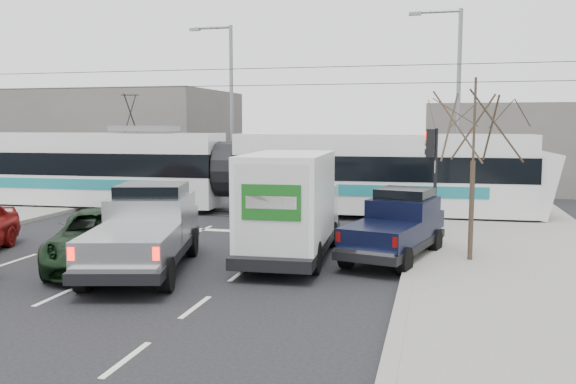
% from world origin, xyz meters
% --- Properties ---
extents(ground, '(120.00, 120.00, 0.00)m').
position_xyz_m(ground, '(0.00, 0.00, 0.00)').
color(ground, black).
rests_on(ground, ground).
extents(sidewalk_right, '(6.00, 60.00, 0.15)m').
position_xyz_m(sidewalk_right, '(9.00, 0.00, 0.07)').
color(sidewalk_right, gray).
rests_on(sidewalk_right, ground).
extents(rails, '(60.00, 1.60, 0.03)m').
position_xyz_m(rails, '(0.00, 10.00, 0.01)').
color(rails, '#33302D').
rests_on(rails, ground).
extents(building_left, '(14.00, 10.00, 6.00)m').
position_xyz_m(building_left, '(-14.00, 22.00, 3.00)').
color(building_left, slate).
rests_on(building_left, ground).
extents(building_right, '(12.00, 10.00, 5.00)m').
position_xyz_m(building_right, '(12.00, 24.00, 2.50)').
color(building_right, slate).
rests_on(building_right, ground).
extents(bare_tree, '(2.40, 2.40, 5.00)m').
position_xyz_m(bare_tree, '(7.60, 2.50, 3.79)').
color(bare_tree, '#47382B').
rests_on(bare_tree, ground).
extents(traffic_signal, '(0.44, 0.44, 3.60)m').
position_xyz_m(traffic_signal, '(6.47, 6.50, 2.74)').
color(traffic_signal, black).
rests_on(traffic_signal, ground).
extents(street_lamp_near, '(2.38, 0.25, 9.00)m').
position_xyz_m(street_lamp_near, '(7.31, 14.00, 5.11)').
color(street_lamp_near, slate).
rests_on(street_lamp_near, ground).
extents(street_lamp_far, '(2.38, 0.25, 9.00)m').
position_xyz_m(street_lamp_far, '(-4.19, 16.00, 5.11)').
color(street_lamp_far, slate).
rests_on(street_lamp_far, ground).
extents(catenary, '(60.00, 0.20, 7.00)m').
position_xyz_m(catenary, '(0.00, 10.00, 3.88)').
color(catenary, black).
rests_on(catenary, ground).
extents(tram, '(25.42, 3.42, 5.17)m').
position_xyz_m(tram, '(-2.28, 10.45, 1.84)').
color(tram, silver).
rests_on(tram, ground).
extents(silver_pickup, '(3.52, 6.45, 2.23)m').
position_xyz_m(silver_pickup, '(-0.91, -0.03, 1.11)').
color(silver_pickup, black).
rests_on(silver_pickup, ground).
extents(box_truck, '(2.42, 6.28, 3.09)m').
position_xyz_m(box_truck, '(2.61, 1.99, 1.53)').
color(box_truck, black).
rests_on(box_truck, ground).
extents(navy_pickup, '(2.88, 5.03, 2.00)m').
position_xyz_m(navy_pickup, '(5.58, 2.79, 0.99)').
color(navy_pickup, black).
rests_on(navy_pickup, ground).
extents(green_car, '(4.55, 6.07, 1.53)m').
position_xyz_m(green_car, '(-2.30, 0.02, 0.77)').
color(green_car, black).
rests_on(green_car, ground).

